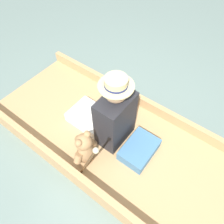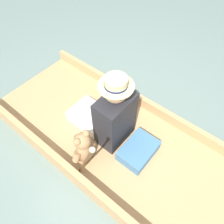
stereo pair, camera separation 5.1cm
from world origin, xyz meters
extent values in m
plane|color=slate|center=(0.00, 0.00, 0.00)|extent=(16.00, 16.00, 0.00)
cube|color=tan|center=(0.00, 0.00, 0.07)|extent=(1.18, 2.81, 0.14)
cube|color=tan|center=(-0.56, 0.00, 0.20)|extent=(0.06, 2.81, 0.13)
cube|color=tan|center=(0.56, 0.00, 0.20)|extent=(0.06, 2.81, 0.13)
cube|color=teal|center=(0.01, -0.31, 0.20)|extent=(0.39, 0.27, 0.12)
cube|color=white|center=(0.03, 0.35, 0.20)|extent=(0.35, 0.44, 0.11)
cube|color=#232328|center=(0.03, 0.00, 0.43)|extent=(0.38, 0.24, 0.59)
cube|color=beige|center=(0.03, 0.13, 0.48)|extent=(0.04, 0.01, 0.32)
cube|color=white|center=(-0.08, 0.13, 0.51)|extent=(0.02, 0.01, 0.35)
cube|color=white|center=(0.13, 0.13, 0.51)|extent=(0.02, 0.01, 0.35)
sphere|color=tan|center=(0.03, 0.00, 0.83)|extent=(0.20, 0.20, 0.20)
cylinder|color=#CCB77F|center=(0.03, 0.00, 0.89)|extent=(0.30, 0.30, 0.01)
cylinder|color=#CCB77F|center=(0.03, 0.00, 0.94)|extent=(0.19, 0.19, 0.07)
cylinder|color=navy|center=(0.03, 0.00, 0.91)|extent=(0.19, 0.19, 0.02)
ellipsoid|color=#9E754C|center=(-0.36, 0.06, 0.28)|extent=(0.18, 0.15, 0.27)
sphere|color=#9E754C|center=(-0.36, 0.06, 0.47)|extent=(0.15, 0.15, 0.15)
sphere|color=olive|center=(-0.36, 0.13, 0.46)|extent=(0.06, 0.06, 0.06)
sphere|color=#9E754C|center=(-0.41, 0.06, 0.53)|extent=(0.07, 0.07, 0.07)
sphere|color=#9E754C|center=(-0.30, 0.06, 0.53)|extent=(0.07, 0.07, 0.07)
cylinder|color=#9E754C|center=(-0.45, 0.06, 0.32)|extent=(0.10, 0.07, 0.12)
cylinder|color=#9E754C|center=(-0.26, 0.06, 0.32)|extent=(0.10, 0.07, 0.12)
sphere|color=#9E754C|center=(-0.41, 0.10, 0.18)|extent=(0.08, 0.08, 0.08)
sphere|color=#9E754C|center=(-0.31, 0.10, 0.18)|extent=(0.08, 0.08, 0.08)
cylinder|color=silver|center=(0.39, 0.31, 0.14)|extent=(0.08, 0.08, 0.01)
cylinder|color=silver|center=(0.39, 0.31, 0.18)|extent=(0.01, 0.01, 0.06)
cylinder|color=silver|center=(0.39, 0.31, 0.28)|extent=(0.05, 0.05, 0.14)
cylinder|color=brown|center=(-0.49, -0.10, 0.49)|extent=(0.02, 0.25, 0.70)
sphere|color=beige|center=(-0.49, -0.22, 0.84)|extent=(0.04, 0.04, 0.04)
camera|label=1|loc=(-0.98, -0.72, 2.13)|focal=35.00mm
camera|label=2|loc=(-0.95, -0.76, 2.13)|focal=35.00mm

